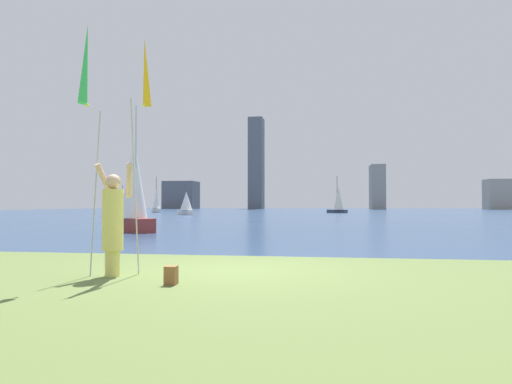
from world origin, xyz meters
The scene contains 14 objects.
ground centered at (0.00, 50.95, -0.06)m, with size 120.00×138.00×0.12m.
person centered at (-1.98, -1.03, 0.98)m, with size 0.73×0.54×1.99m.
kite_flag_left centered at (-2.35, -1.33, 3.57)m, with size 0.16×0.71×4.37m.
kite_flag_right centered at (-1.61, -0.52, 3.60)m, with size 0.16×0.83×4.34m.
bag centered at (-0.69, -1.69, 0.14)m, with size 0.18×0.19×0.29m.
sailboat_0 centered at (3.39, 54.87, 1.72)m, with size 2.84×1.85×5.01m.
sailboat_1 centered at (-25.85, 50.91, 0.30)m, with size 2.14×1.87×3.74m.
sailboat_2 centered at (-6.80, 10.94, 1.97)m, with size 2.35×2.26×5.65m.
sailboat_3 centered at (-13.99, 41.77, 1.35)m, with size 2.40×2.33×3.48m.
sailboat_4 centered at (-21.75, 52.95, 1.81)m, with size 1.78×1.77×5.07m.
skyline_tower_0 centered at (-33.68, 100.97, 3.36)m, with size 7.68×6.93×6.73m.
skyline_tower_1 centered at (-14.75, 100.13, 10.87)m, with size 3.35×4.95×21.74m.
skyline_tower_2 centered at (13.35, 99.25, 5.03)m, with size 3.11×6.75×10.06m.
skyline_tower_3 centered at (38.98, 97.71, 3.26)m, with size 5.74×4.82×6.53m.
Camera 1 is at (1.71, -8.62, 1.27)m, focal length 32.29 mm.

